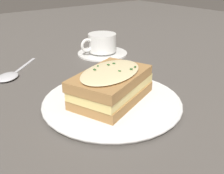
{
  "coord_description": "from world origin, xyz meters",
  "views": [
    {
      "loc": [
        0.3,
        0.37,
        0.24
      ],
      "look_at": [
        0.03,
        0.03,
        0.04
      ],
      "focal_mm": 42.0,
      "sensor_mm": 36.0,
      "label": 1
    }
  ],
  "objects_px": {
    "sandwich": "(111,85)",
    "spoon": "(10,75)",
    "dinner_plate": "(112,102)",
    "teacup_with_saucer": "(102,46)"
  },
  "relations": [
    {
      "from": "sandwich",
      "to": "spoon",
      "type": "relative_size",
      "value": 1.22
    },
    {
      "from": "dinner_plate",
      "to": "teacup_with_saucer",
      "type": "relative_size",
      "value": 1.76
    },
    {
      "from": "dinner_plate",
      "to": "spoon",
      "type": "relative_size",
      "value": 1.75
    },
    {
      "from": "dinner_plate",
      "to": "sandwich",
      "type": "bearing_deg",
      "value": 5.82
    },
    {
      "from": "dinner_plate",
      "to": "spoon",
      "type": "height_order",
      "value": "dinner_plate"
    },
    {
      "from": "teacup_with_saucer",
      "to": "spoon",
      "type": "bearing_deg",
      "value": 5.84
    },
    {
      "from": "spoon",
      "to": "sandwich",
      "type": "bearing_deg",
      "value": 158.6
    },
    {
      "from": "teacup_with_saucer",
      "to": "spoon",
      "type": "relative_size",
      "value": 0.99
    },
    {
      "from": "sandwich",
      "to": "spoon",
      "type": "height_order",
      "value": "sandwich"
    },
    {
      "from": "teacup_with_saucer",
      "to": "spoon",
      "type": "distance_m",
      "value": 0.28
    }
  ]
}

